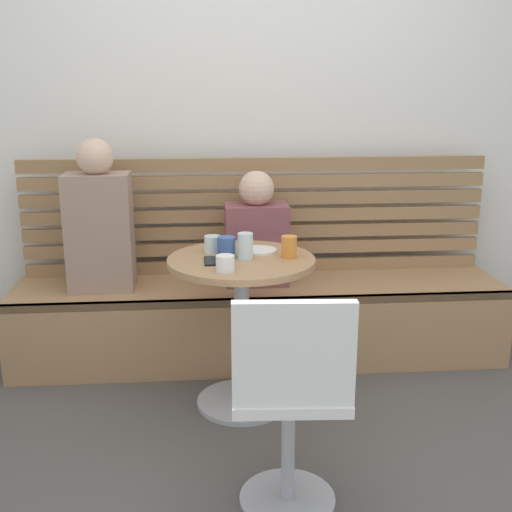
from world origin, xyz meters
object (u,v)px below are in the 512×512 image
object	(u,v)px
cup_ceramic_white	(225,263)
cup_tumbler_orange	(289,247)
booth_bench	(260,321)
cup_glass_short	(213,244)
person_adult	(99,223)
cafe_table	(242,304)
plate_small	(259,251)
cup_glass_tall	(245,246)
phone_on_table	(212,261)
white_chair	(290,396)
cup_mug_blue	(226,247)
person_child_left	(256,235)

from	to	relation	value
cup_ceramic_white	cup_tumbler_orange	world-z (taller)	cup_tumbler_orange
booth_bench	cup_glass_short	xyz separation A→B (m)	(-0.26, -0.42, 0.56)
person_adult	cafe_table	bearing A→B (deg)	-36.27
cafe_table	plate_small	distance (m)	0.26
cup_glass_tall	cup_ceramic_white	bearing A→B (deg)	-117.17
phone_on_table	white_chair	bearing A→B (deg)	-72.69
phone_on_table	cup_tumbler_orange	bearing A→B (deg)	6.39
cafe_table	cup_tumbler_orange	size ratio (longest dim) A/B	7.40
cup_glass_short	plate_small	world-z (taller)	cup_glass_short
person_adult	cup_ceramic_white	size ratio (longest dim) A/B	10.04
booth_bench	cafe_table	xyz separation A→B (m)	(-0.13, -0.53, 0.30)
white_chair	cup_mug_blue	world-z (taller)	white_chair
booth_bench	cup_glass_short	world-z (taller)	cup_glass_short
cup_tumbler_orange	cup_ceramic_white	bearing A→B (deg)	-146.26
cup_glass_tall	cup_tumbler_orange	world-z (taller)	cup_glass_tall
cup_tumbler_orange	plate_small	distance (m)	0.18
booth_bench	cup_glass_tall	xyz separation A→B (m)	(-0.12, -0.55, 0.58)
cup_glass_tall	person_child_left	bearing A→B (deg)	80.26
white_chair	cup_tumbler_orange	size ratio (longest dim) A/B	8.50
person_adult	cup_ceramic_white	world-z (taller)	person_adult
cup_tumbler_orange	plate_small	bearing A→B (deg)	139.42
cup_glass_tall	phone_on_table	size ratio (longest dim) A/B	0.86
cup_ceramic_white	phone_on_table	world-z (taller)	cup_ceramic_white
white_chair	person_adult	distance (m)	1.62
booth_bench	cafe_table	distance (m)	0.62
booth_bench	person_adult	xyz separation A→B (m)	(-0.85, -0.00, 0.58)
plate_small	booth_bench	bearing A→B (deg)	83.98
cafe_table	phone_on_table	xyz separation A→B (m)	(-0.13, -0.06, 0.23)
booth_bench	white_chair	distance (m)	1.37
cup_ceramic_white	cup_glass_tall	distance (m)	0.22
person_adult	white_chair	bearing A→B (deg)	-58.00
person_adult	phone_on_table	distance (m)	0.83
cup_glass_tall	phone_on_table	bearing A→B (deg)	-165.79
person_child_left	cup_glass_short	world-z (taller)	person_child_left
phone_on_table	cup_ceramic_white	bearing A→B (deg)	-71.72
person_adult	plate_small	world-z (taller)	person_adult
person_child_left	cup_ceramic_white	size ratio (longest dim) A/B	7.80
cafe_table	white_chair	distance (m)	0.82
cup_ceramic_white	plate_small	bearing A→B (deg)	61.46
person_child_left	cup_tumbler_orange	size ratio (longest dim) A/B	6.24
person_adult	cup_mug_blue	bearing A→B (deg)	-37.84
cup_ceramic_white	phone_on_table	size ratio (longest dim) A/B	0.57
phone_on_table	person_adult	bearing A→B (deg)	133.86
cafe_table	cup_glass_tall	distance (m)	0.28
cup_ceramic_white	cup_glass_short	xyz separation A→B (m)	(-0.05, 0.32, 0.01)
person_child_left	plate_small	world-z (taller)	person_child_left
cup_glass_short	cup_mug_blue	size ratio (longest dim) A/B	0.84
plate_small	phone_on_table	xyz separation A→B (m)	(-0.22, -0.16, -0.00)
white_chair	plate_small	size ratio (longest dim) A/B	5.00
cup_glass_tall	plate_small	world-z (taller)	cup_glass_tall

